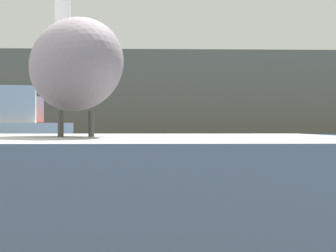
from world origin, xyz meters
TOP-DOWN VIEW (x-y plane):
  - hillside_backdrop at (0.00, 71.87)m, footprint 140.00×13.93m
  - pier_dock at (0.47, -0.11)m, footprint 2.95×2.49m
  - pelican at (0.46, -0.09)m, footprint 0.74×1.28m
  - fishing_boat_red at (-7.69, 34.50)m, footprint 8.00×4.86m
  - mooring_buoy at (1.08, 6.44)m, footprint 0.52×0.52m

SIDE VIEW (x-z plane):
  - mooring_buoy at x=1.08m, z-range 0.00..0.52m
  - pier_dock at x=0.47m, z-range 0.00..0.77m
  - fishing_boat_red at x=-7.69m, z-range -1.78..3.66m
  - pelican at x=0.46m, z-range 0.67..1.63m
  - hillside_backdrop at x=0.00m, z-range 0.00..9.68m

